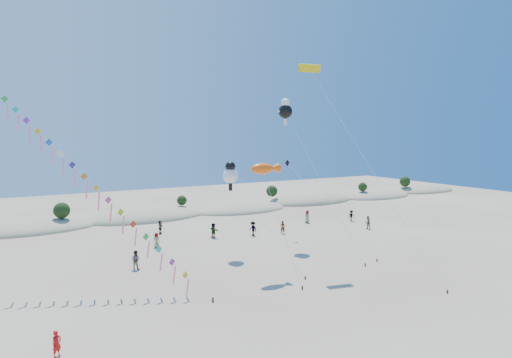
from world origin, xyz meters
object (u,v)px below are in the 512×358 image
object	(u,v)px
fish_kite	(265,169)
parafoil_kite	(311,72)
flyer_foreground	(57,344)
kite_train	(62,156)

from	to	relation	value
fish_kite	parafoil_kite	xyz separation A→B (m)	(6.28, 1.53, 9.48)
flyer_foreground	kite_train	bearing A→B (deg)	48.04
kite_train	parafoil_kite	world-z (taller)	kite_train
kite_train	parafoil_kite	distance (m)	24.71
parafoil_kite	flyer_foreground	size ratio (longest dim) A/B	12.78
kite_train	fish_kite	xyz separation A→B (m)	(16.74, -5.30, -1.34)
fish_kite	flyer_foreground	distance (m)	22.08
parafoil_kite	kite_train	bearing A→B (deg)	170.72
fish_kite	parafoil_kite	distance (m)	11.48
kite_train	flyer_foreground	size ratio (longest dim) A/B	13.59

